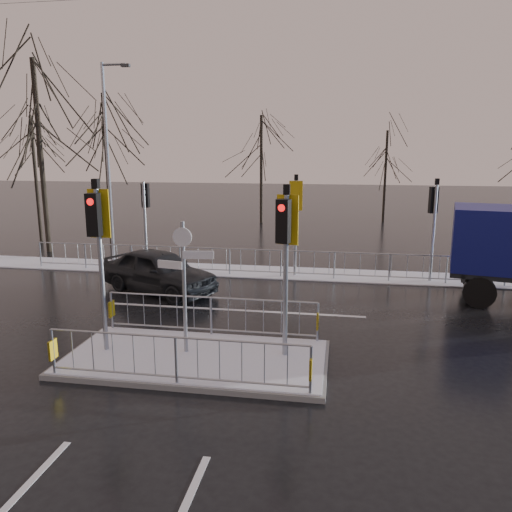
# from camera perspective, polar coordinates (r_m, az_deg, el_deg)

# --- Properties ---
(ground) EXTENTS (120.00, 120.00, 0.00)m
(ground) POSITION_cam_1_polar(r_m,az_deg,el_deg) (11.82, -6.84, -11.86)
(ground) COLOR black
(ground) RESTS_ON ground
(snow_verge) EXTENTS (30.00, 2.00, 0.04)m
(snow_verge) POSITION_cam_1_polar(r_m,az_deg,el_deg) (19.78, 0.19, -1.82)
(snow_verge) COLOR white
(snow_verge) RESTS_ON ground
(lane_markings) EXTENTS (8.00, 11.38, 0.01)m
(lane_markings) POSITION_cam_1_polar(r_m,az_deg,el_deg) (11.53, -7.31, -12.50)
(lane_markings) COLOR silver
(lane_markings) RESTS_ON ground
(traffic_island) EXTENTS (6.00, 3.04, 4.15)m
(traffic_island) POSITION_cam_1_polar(r_m,az_deg,el_deg) (11.68, -6.93, -10.08)
(traffic_island) COLOR slate
(traffic_island) RESTS_ON ground
(far_kerb_fixtures) EXTENTS (18.00, 0.65, 3.83)m
(far_kerb_fixtures) POSITION_cam_1_polar(r_m,az_deg,el_deg) (19.03, 0.81, 0.70)
(far_kerb_fixtures) COLOR #8E949B
(far_kerb_fixtures) RESTS_ON ground
(car_far_lane) EXTENTS (4.65, 3.38, 1.47)m
(car_far_lane) POSITION_cam_1_polar(r_m,az_deg,el_deg) (17.28, -11.05, -1.67)
(car_far_lane) COLOR black
(car_far_lane) RESTS_ON ground
(tree_near_a) EXTENTS (4.75, 4.75, 8.97)m
(tree_near_a) POSITION_cam_1_polar(r_m,az_deg,el_deg) (25.37, -23.69, 14.14)
(tree_near_a) COLOR black
(tree_near_a) RESTS_ON ground
(tree_near_b) EXTENTS (4.00, 4.00, 7.55)m
(tree_near_b) POSITION_cam_1_polar(r_m,az_deg,el_deg) (25.42, -16.78, 12.44)
(tree_near_b) COLOR black
(tree_near_b) RESTS_ON ground
(tree_near_c) EXTENTS (3.50, 3.50, 6.61)m
(tree_near_c) POSITION_cam_1_polar(r_m,az_deg,el_deg) (28.52, -24.07, 10.53)
(tree_near_c) COLOR black
(tree_near_c) RESTS_ON ground
(tree_far_a) EXTENTS (3.75, 3.75, 7.08)m
(tree_far_a) POSITION_cam_1_polar(r_m,az_deg,el_deg) (32.75, 0.61, 12.20)
(tree_far_a) COLOR black
(tree_far_a) RESTS_ON ground
(tree_far_b) EXTENTS (3.25, 3.25, 6.14)m
(tree_far_b) POSITION_cam_1_polar(r_m,az_deg,el_deg) (34.46, 14.65, 10.74)
(tree_far_b) COLOR black
(tree_far_b) RESTS_ON ground
(street_lamp_left) EXTENTS (1.25, 0.18, 8.20)m
(street_lamp_left) POSITION_cam_1_polar(r_m,az_deg,el_deg) (22.03, -16.43, 10.88)
(street_lamp_left) COLOR #8E949B
(street_lamp_left) RESTS_ON ground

